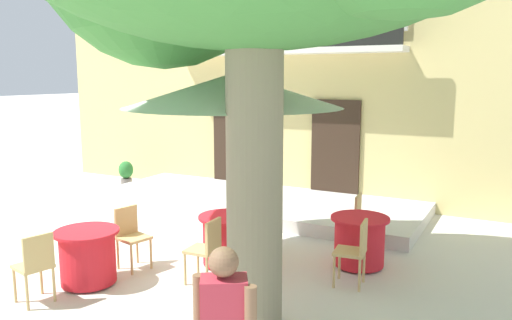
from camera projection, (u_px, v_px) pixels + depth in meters
ground_plane at (123, 259)px, 7.93m from camera, size 120.00×120.00×0.00m
building_facade at (316, 39)px, 13.23m from camera, size 13.00×5.09×7.50m
entrance_step_platform at (256, 203)px, 10.95m from camera, size 6.95×2.62×0.25m
cafe_table_near_tree at (359, 241)px, 7.59m from camera, size 0.86×0.86×0.76m
cafe_chair_near_tree_0 at (355, 248)px, 6.85m from camera, size 0.44×0.44×0.91m
cafe_chair_near_tree_1 at (364, 219)px, 8.28m from camera, size 0.44×0.44×0.91m
cafe_table_middle at (228, 240)px, 7.65m from camera, size 0.86×0.86×0.76m
cafe_chair_middle_0 at (207, 246)px, 6.92m from camera, size 0.42×0.42×0.91m
cafe_chair_middle_1 at (251, 218)px, 8.29m from camera, size 0.43×0.43×0.91m
cafe_table_front at (88, 256)px, 6.93m from camera, size 0.86×0.86×0.76m
cafe_chair_front_0 at (131, 233)px, 7.52m from camera, size 0.48×0.48×0.91m
cafe_chair_front_1 at (36, 263)px, 6.31m from camera, size 0.48×0.48×0.91m
cafe_umbrella at (233, 91)px, 6.70m from camera, size 2.90×2.90×2.85m
ground_planter_left at (126, 173)px, 12.85m from camera, size 0.36×0.36×0.70m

